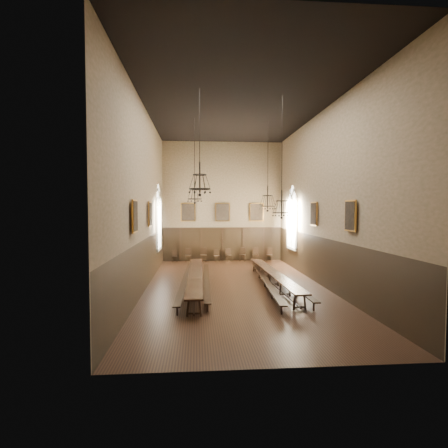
{
  "coord_description": "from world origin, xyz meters",
  "views": [
    {
      "loc": [
        -1.95,
        -17.44,
        4.03
      ],
      "look_at": [
        -0.47,
        1.5,
        3.14
      ],
      "focal_mm": 28.0,
      "sensor_mm": 36.0,
      "label": 1
    }
  ],
  "objects": [
    {
      "name": "bench_right_outer",
      "position": [
        2.53,
        0.19,
        0.28
      ],
      "size": [
        0.44,
        9.73,
        0.44
      ],
      "rotation": [
        0.0,
        0.0,
        0.02
      ],
      "color": "black",
      "rests_on": "floor"
    },
    {
      "name": "chair_2",
      "position": [
        -1.46,
        8.52,
        0.31
      ],
      "size": [
        0.49,
        0.49,
        1.04
      ],
      "rotation": [
        0.0,
        0.0,
        -0.07
      ],
      "color": "black",
      "rests_on": "floor"
    },
    {
      "name": "portrait_left_0",
      "position": [
        -4.38,
        1.0,
        3.7
      ],
      "size": [
        0.12,
        1.0,
        1.3
      ],
      "color": "#AC7229",
      "rests_on": "wall_left"
    },
    {
      "name": "chandelier_front_right",
      "position": [
        1.84,
        -2.05,
        4.18
      ],
      "size": [
        0.82,
        0.82,
        5.34
      ],
      "color": "black",
      "rests_on": "ceiling"
    },
    {
      "name": "portrait_right_0",
      "position": [
        4.38,
        1.0,
        3.7
      ],
      "size": [
        0.12,
        1.0,
        1.3
      ],
      "color": "#AC7229",
      "rests_on": "wall_right"
    },
    {
      "name": "chandelier_back_left",
      "position": [
        -2.06,
        2.19,
        4.85
      ],
      "size": [
        0.8,
        0.8,
        4.62
      ],
      "color": "black",
      "rests_on": "ceiling"
    },
    {
      "name": "chair_0",
      "position": [
        -3.6,
        8.58,
        0.26
      ],
      "size": [
        0.39,
        0.39,
        0.87
      ],
      "rotation": [
        0.0,
        0.0,
        -0.01
      ],
      "color": "black",
      "rests_on": "floor"
    },
    {
      "name": "ceiling",
      "position": [
        0.0,
        0.0,
        9.01
      ],
      "size": [
        9.0,
        18.0,
        0.02
      ],
      "primitive_type": "cube",
      "color": "black",
      "rests_on": "ground"
    },
    {
      "name": "window_right",
      "position": [
        4.43,
        5.5,
        3.4
      ],
      "size": [
        0.2,
        2.2,
        4.6
      ],
      "primitive_type": null,
      "color": "white",
      "rests_on": "wall_right"
    },
    {
      "name": "wall_front",
      "position": [
        0.0,
        -9.01,
        4.5
      ],
      "size": [
        9.0,
        0.02,
        9.0
      ],
      "primitive_type": "cube",
      "color": "#8D7257",
      "rests_on": "ground"
    },
    {
      "name": "bench_right_inner",
      "position": [
        1.5,
        -0.06,
        0.29
      ],
      "size": [
        0.88,
        9.98,
        0.45
      ],
      "rotation": [
        0.0,
        0.0,
        -0.06
      ],
      "color": "black",
      "rests_on": "floor"
    },
    {
      "name": "portrait_left_1",
      "position": [
        -4.38,
        -3.5,
        3.7
      ],
      "size": [
        0.12,
        1.0,
        1.3
      ],
      "color": "#AC7229",
      "rests_on": "wall_left"
    },
    {
      "name": "chair_6",
      "position": [
        2.48,
        8.52,
        0.3
      ],
      "size": [
        0.49,
        0.49,
        1.0
      ],
      "rotation": [
        0.0,
        0.0,
        -0.11
      ],
      "color": "black",
      "rests_on": "floor"
    },
    {
      "name": "portrait_back_1",
      "position": [
        0.0,
        8.88,
        3.7
      ],
      "size": [
        1.1,
        0.12,
        1.4
      ],
      "color": "#AC7229",
      "rests_on": "wall_back"
    },
    {
      "name": "wainscot_panelling",
      "position": [
        0.0,
        0.0,
        1.25
      ],
      "size": [
        9.0,
        18.0,
        2.5
      ],
      "primitive_type": null,
      "color": "black",
      "rests_on": "floor"
    },
    {
      "name": "bench_left_inner",
      "position": [
        -1.45,
        0.17,
        0.26
      ],
      "size": [
        0.46,
        9.19,
        0.41
      ],
      "rotation": [
        0.0,
        0.0,
        -0.02
      ],
      "color": "black",
      "rests_on": "floor"
    },
    {
      "name": "bench_left_outer",
      "position": [
        -2.54,
        0.07,
        0.28
      ],
      "size": [
        0.62,
        9.87,
        0.44
      ],
      "rotation": [
        0.0,
        0.0,
        -0.03
      ],
      "color": "black",
      "rests_on": "floor"
    },
    {
      "name": "portrait_back_2",
      "position": [
        2.6,
        8.88,
        3.7
      ],
      "size": [
        1.1,
        0.12,
        1.4
      ],
      "color": "#AC7229",
      "rests_on": "wall_back"
    },
    {
      "name": "chair_1",
      "position": [
        -2.61,
        8.6,
        0.3
      ],
      "size": [
        0.48,
        0.48,
        0.99
      ],
      "rotation": [
        0.0,
        0.0,
        -0.12
      ],
      "color": "black",
      "rests_on": "floor"
    },
    {
      "name": "chair_4",
      "position": [
        0.45,
        8.49,
        0.29
      ],
      "size": [
        0.51,
        0.51,
        0.97
      ],
      "rotation": [
        0.0,
        0.0,
        0.21
      ],
      "color": "black",
      "rests_on": "floor"
    },
    {
      "name": "chair_7",
      "position": [
        3.52,
        8.48,
        0.3
      ],
      "size": [
        0.53,
        0.53,
        0.98
      ],
      "rotation": [
        0.0,
        0.0,
        -0.24
      ],
      "color": "black",
      "rests_on": "floor"
    },
    {
      "name": "chandelier_back_right",
      "position": [
        2.14,
        2.46,
        4.43
      ],
      "size": [
        0.95,
        0.95,
        5.05
      ],
      "color": "black",
      "rests_on": "ceiling"
    },
    {
      "name": "portrait_back_0",
      "position": [
        -2.6,
        8.88,
        3.7
      ],
      "size": [
        1.1,
        0.12,
        1.4
      ],
      "color": "#AC7229",
      "rests_on": "wall_back"
    },
    {
      "name": "table_right",
      "position": [
        1.97,
        0.08,
        0.36
      ],
      "size": [
        0.9,
        9.34,
        0.73
      ],
      "rotation": [
        0.0,
        0.0,
        0.03
      ],
      "color": "black",
      "rests_on": "floor"
    },
    {
      "name": "wall_right",
      "position": [
        4.51,
        0.0,
        4.5
      ],
      "size": [
        0.02,
        18.0,
        9.0
      ],
      "primitive_type": "cube",
      "color": "#8D7257",
      "rests_on": "ground"
    },
    {
      "name": "table_left",
      "position": [
        -2.02,
        -0.19,
        0.39
      ],
      "size": [
        0.78,
        9.9,
        0.77
      ],
      "rotation": [
        0.0,
        0.0,
        -0.01
      ],
      "color": "black",
      "rests_on": "floor"
    },
    {
      "name": "portrait_right_1",
      "position": [
        4.38,
        -3.5,
        3.7
      ],
      "size": [
        0.12,
        1.0,
        1.3
      ],
      "color": "#AC7229",
      "rests_on": "wall_right"
    },
    {
      "name": "window_left",
      "position": [
        -4.43,
        5.5,
        3.4
      ],
      "size": [
        0.2,
        2.2,
        4.6
      ],
      "primitive_type": null,
      "color": "white",
      "rests_on": "wall_left"
    },
    {
      "name": "chair_5",
      "position": [
        1.48,
        8.55,
        0.31
      ],
      "size": [
        0.57,
        0.57,
        1.02
      ],
      "rotation": [
        0.0,
        0.0,
        -0.31
      ],
      "color": "black",
      "rests_on": "floor"
    },
    {
      "name": "chair_3",
      "position": [
        -0.45,
        8.6,
        0.27
      ],
      "size": [
        0.46,
        0.46,
        0.88
      ],
      "rotation": [
        0.0,
        0.0,
        0.2
      ],
      "color": "black",
      "rests_on": "floor"
    },
    {
      "name": "wall_left",
      "position": [
        -4.51,
        0.0,
        4.5
      ],
      "size": [
        0.02,
        18.0,
        9.0
      ],
      "primitive_type": "cube",
      "color": "#8D7257",
      "rests_on": "ground"
    },
    {
      "name": "wall_back",
      "position": [
        0.0,
        9.01,
        4.5
      ],
      "size": [
        9.0,
        0.02,
        9.0
      ],
      "primitive_type": "cube",
      "color": "#8D7257",
      "rests_on": "ground"
    },
    {
      "name": "floor",
      "position": [
        0.0,
        0.0,
        -0.01
      ],
      "size": [
        9.0,
        18.0,
        0.02
      ],
      "primitive_type": "cube",
      "color": "black",
      "rests_on": "ground"
    },
    {
      "name": "chandelier_front_left",
      "position": [
        -1.82,
        -2.67,
        5.09
      ],
      "size": [
        0.92,
        0.92,
        4.34
      ],
      "color": "black",
      "rests_on": "ceiling"
    }
  ]
}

